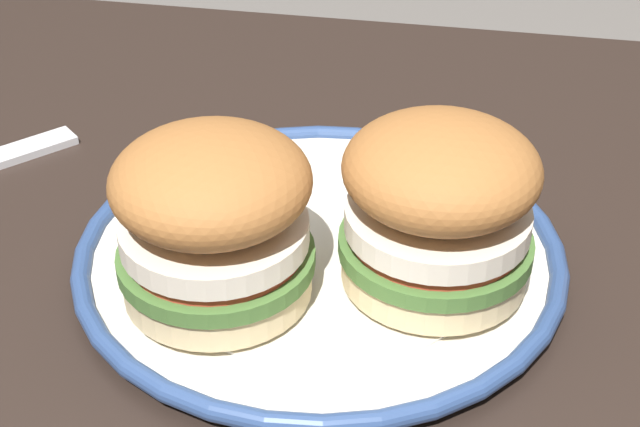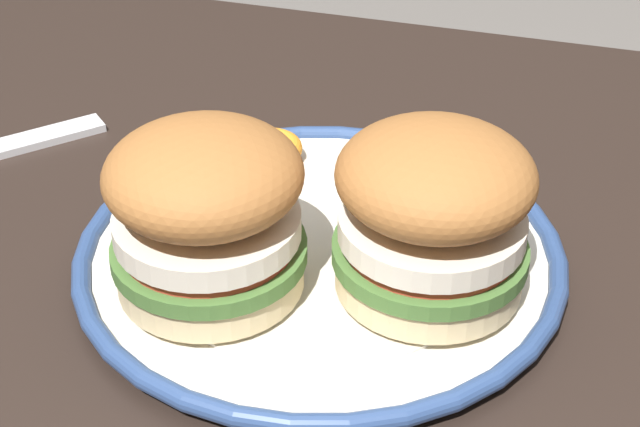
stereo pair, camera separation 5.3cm
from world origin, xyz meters
name	(u,v)px [view 2 (the right image)]	position (x,y,z in m)	size (l,w,h in m)	color
dinner_plate	(320,254)	(-0.01, 0.05, 0.78)	(0.30, 0.30, 0.02)	silver
sandwich_half_left	(433,211)	(0.06, 0.03, 0.84)	(0.14, 0.14, 0.10)	beige
sandwich_half_right	(206,210)	(-0.06, -0.01, 0.84)	(0.13, 0.13, 0.10)	beige
orange_peel_curled	(268,149)	(-0.08, 0.14, 0.80)	(0.07, 0.07, 0.01)	orange
orange_peel_strip_long	(200,197)	(-0.10, 0.07, 0.80)	(0.05, 0.08, 0.01)	orange
orange_peel_strip_short	(402,170)	(0.02, 0.14, 0.80)	(0.06, 0.06, 0.01)	orange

